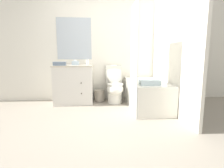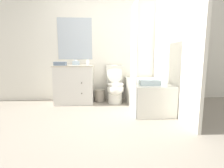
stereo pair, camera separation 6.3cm
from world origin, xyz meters
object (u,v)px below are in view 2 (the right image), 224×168
vanity_cabinet (75,84)px  soap_dispenser (88,62)px  hand_towel_folded (60,64)px  wastebasket (100,96)px  bathtub (146,94)px  sink_faucet (75,63)px  toilet (115,86)px  tissue_box (76,63)px  bath_towel_folded (150,83)px

vanity_cabinet → soap_dispenser: (0.30, 0.02, 0.47)m
soap_dispenser → hand_towel_folded: size_ratio=0.56×
soap_dispenser → hand_towel_folded: 0.60m
wastebasket → bathtub: bearing=-29.1°
sink_faucet → toilet: 1.06m
tissue_box → soap_dispenser: 0.26m
bath_towel_folded → hand_towel_folded: bearing=156.0°
wastebasket → vanity_cabinet: bearing=-171.5°
sink_faucet → bathtub: (1.51, -0.65, -0.61)m
bathtub → hand_towel_folded: bearing=171.4°
soap_dispenser → bath_towel_folded: size_ratio=0.38×
sink_faucet → bathtub: 1.75m
vanity_cabinet → bath_towel_folded: vanity_cabinet is taller
bathtub → wastebasket: bearing=150.9°
bathtub → vanity_cabinet: bearing=163.6°
sink_faucet → tissue_box: 0.23m
toilet → hand_towel_folded: bearing=-173.5°
toilet → bathtub: bearing=-33.1°
toilet → bath_towel_folded: (0.53, -0.88, 0.21)m
vanity_cabinet → soap_dispenser: size_ratio=6.22×
sink_faucet → soap_dispenser: size_ratio=1.05×
soap_dispenser → hand_towel_folded: bearing=-160.4°
vanity_cabinet → tissue_box: 0.46m
hand_towel_folded → bath_towel_folded: (1.68, -0.75, -0.30)m
sink_faucet → tissue_box: (0.05, -0.22, 0.01)m
tissue_box → bath_towel_folded: 1.68m
toilet → sink_faucet: bearing=164.4°
toilet → hand_towel_folded: hand_towel_folded is taller
tissue_box → soap_dispenser: (0.26, 0.04, 0.01)m
toilet → bathtub: 0.74m
sink_faucet → soap_dispenser: (0.30, -0.18, 0.02)m
soap_dispenser → hand_towel_folded: (-0.56, -0.20, -0.02)m
toilet → wastebasket: bearing=159.0°
toilet → soap_dispenser: size_ratio=6.24×
toilet → vanity_cabinet: bearing=177.1°
sink_faucet → wastebasket: size_ratio=0.53×
toilet → hand_towel_folded: (-1.15, -0.13, 0.51)m
sink_faucet → wastebasket: bearing=-12.3°
soap_dispenser → toilet: bearing=-6.6°
bathtub → wastebasket: 1.09m
vanity_cabinet → bathtub: bearing=-16.4°
toilet → tissue_box: bearing=178.0°
soap_dispenser → hand_towel_folded: soap_dispenser is taller
vanity_cabinet → sink_faucet: sink_faucet is taller
wastebasket → bath_towel_folded: bearing=-49.3°
sink_faucet → bath_towel_folded: 1.85m
wastebasket → toilet: bearing=-21.0°
sink_faucet → hand_towel_folded: bearing=-123.9°
soap_dispenser → wastebasket: bearing=13.4°
vanity_cabinet → wastebasket: 0.64m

